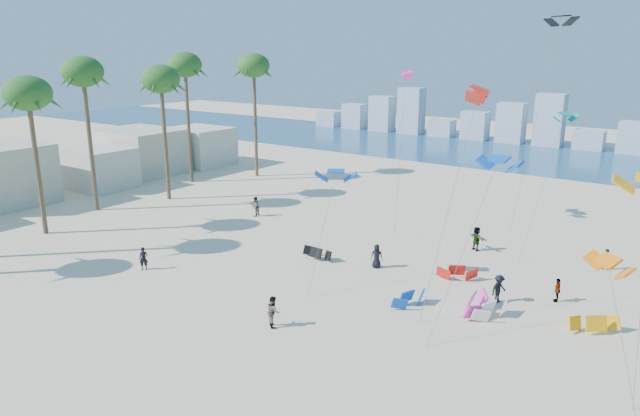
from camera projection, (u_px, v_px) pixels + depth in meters
The scene contains 10 objects.
ground at pixel (99, 346), 30.62m from camera, with size 220.00×220.00×0.00m, color beige.
ocean at pixel (519, 154), 87.07m from camera, with size 220.00×220.00×0.00m, color navy.
kitesurfer_near at pixel (144, 259), 41.03m from camera, with size 0.61×0.40×1.67m, color black.
kitesurfer_mid at pixel (273, 311), 32.62m from camera, with size 0.88×0.68×1.80m, color gray.
kitesurfers_far at pixel (426, 247), 43.23m from camera, with size 30.26×10.82×1.90m.
grounded_kites at pixel (459, 294), 35.93m from camera, with size 22.46×8.52×1.04m.
flying_kites at pixel (517, 109), 36.32m from camera, with size 28.71×33.27×18.40m.
palm_row at pixel (96, 81), 52.39m from camera, with size 9.55×44.80×15.09m.
beachfront_buildings at pixel (81, 164), 65.13m from camera, with size 11.50×43.00×6.00m.
distant_skyline at pixel (533, 126), 94.76m from camera, with size 85.00×3.00×8.40m.
Camera 1 is at (25.60, -15.59, 15.20)m, focal length 32.41 mm.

